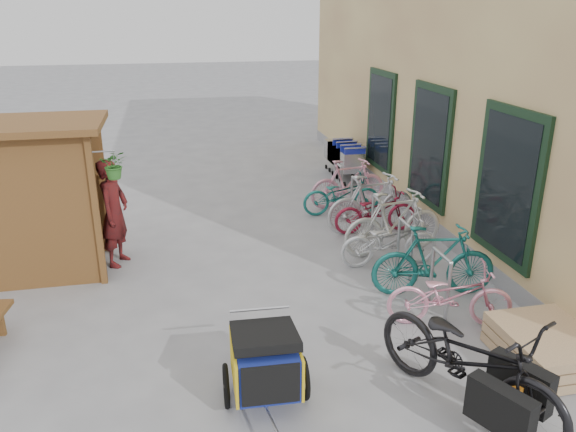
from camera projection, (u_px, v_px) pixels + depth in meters
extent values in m
plane|color=#969799|center=(275.00, 329.00, 7.36)|extent=(80.00, 80.00, 0.00)
cube|color=#E1C981|center=(542.00, 32.00, 11.55)|extent=(6.00, 13.00, 7.00)
cube|color=#969799|center=(398.00, 196.00, 12.13)|extent=(0.18, 13.00, 0.30)
cube|color=black|center=(508.00, 185.00, 7.94)|extent=(0.06, 1.50, 2.20)
cube|color=black|center=(506.00, 185.00, 7.94)|extent=(0.02, 1.25, 1.95)
cube|color=black|center=(430.00, 146.00, 10.23)|extent=(0.06, 1.50, 2.20)
cube|color=black|center=(428.00, 146.00, 10.23)|extent=(0.02, 1.25, 1.95)
cube|color=black|center=(381.00, 121.00, 12.53)|extent=(0.06, 1.50, 2.20)
cube|color=black|center=(379.00, 121.00, 12.52)|extent=(0.02, 1.25, 1.95)
cube|color=brown|center=(96.00, 212.00, 8.21)|extent=(0.09, 0.09, 2.30)
cube|color=brown|center=(104.00, 186.00, 9.40)|extent=(0.09, 0.09, 2.30)
cube|color=brown|center=(31.00, 216.00, 8.06)|extent=(1.80, 0.05, 2.30)
cube|color=brown|center=(47.00, 190.00, 9.19)|extent=(1.80, 0.05, 2.30)
cube|color=brown|center=(27.00, 125.00, 8.21)|extent=(2.15, 1.65, 0.10)
cube|color=brown|center=(28.00, 218.00, 8.67)|extent=(1.30, 1.15, 0.04)
cube|color=brown|center=(22.00, 181.00, 8.47)|extent=(1.30, 1.15, 0.04)
cylinder|color=#A5A8AD|center=(102.00, 151.00, 7.93)|extent=(0.36, 0.02, 0.02)
imported|color=#2D6B25|center=(114.00, 165.00, 8.03)|extent=(0.38, 0.33, 0.42)
cylinder|color=#A5A8AD|center=(448.00, 292.00, 7.43)|extent=(0.05, 0.05, 0.84)
cylinder|color=#A5A8AD|center=(431.00, 275.00, 7.89)|extent=(0.05, 0.05, 0.84)
cylinder|color=#A5A8AD|center=(442.00, 255.00, 7.52)|extent=(0.05, 0.50, 0.05)
cylinder|color=#A5A8AD|center=(411.00, 255.00, 8.53)|extent=(0.05, 0.05, 0.84)
cylinder|color=#A5A8AD|center=(398.00, 243.00, 8.99)|extent=(0.05, 0.05, 0.84)
cylinder|color=#A5A8AD|center=(406.00, 224.00, 8.62)|extent=(0.05, 0.50, 0.05)
cylinder|color=#A5A8AD|center=(382.00, 227.00, 9.63)|extent=(0.05, 0.05, 0.84)
cylinder|color=#A5A8AD|center=(372.00, 217.00, 10.09)|extent=(0.05, 0.05, 0.84)
cylinder|color=#A5A8AD|center=(379.00, 200.00, 9.72)|extent=(0.05, 0.50, 0.05)
cylinder|color=#A5A8AD|center=(360.00, 205.00, 10.74)|extent=(0.05, 0.05, 0.84)
cylinder|color=#A5A8AD|center=(352.00, 197.00, 11.19)|extent=(0.05, 0.05, 0.84)
cylinder|color=#A5A8AD|center=(356.00, 180.00, 10.82)|extent=(0.05, 0.50, 0.05)
cylinder|color=#A5A8AD|center=(341.00, 187.00, 11.84)|extent=(0.05, 0.05, 0.84)
cylinder|color=#A5A8AD|center=(334.00, 180.00, 12.30)|extent=(0.05, 0.05, 0.84)
cylinder|color=#A5A8AD|center=(338.00, 164.00, 11.92)|extent=(0.05, 0.50, 0.05)
cube|color=tan|center=(545.00, 357.00, 6.64)|extent=(1.00, 1.20, 0.12)
cube|color=tan|center=(547.00, 347.00, 6.59)|extent=(1.00, 1.20, 0.12)
cube|color=tan|center=(549.00, 337.00, 6.54)|extent=(1.00, 1.20, 0.12)
cube|color=silver|center=(349.00, 160.00, 13.42)|extent=(0.51, 0.78, 0.48)
cube|color=#1A25A9|center=(355.00, 151.00, 12.95)|extent=(0.51, 0.04, 0.17)
cylinder|color=silver|center=(356.00, 148.00, 12.90)|extent=(0.53, 0.03, 0.03)
cylinder|color=black|center=(345.00, 184.00, 13.26)|extent=(0.04, 0.11, 0.11)
cube|color=silver|center=(345.00, 157.00, 13.72)|extent=(0.51, 0.78, 0.48)
cube|color=#1A25A9|center=(351.00, 148.00, 13.24)|extent=(0.51, 0.04, 0.17)
cylinder|color=silver|center=(351.00, 145.00, 13.19)|extent=(0.53, 0.03, 0.03)
cylinder|color=black|center=(341.00, 180.00, 13.55)|extent=(0.04, 0.11, 0.11)
cube|color=silver|center=(341.00, 154.00, 14.01)|extent=(0.51, 0.78, 0.48)
cube|color=#1A25A9|center=(347.00, 145.00, 13.54)|extent=(0.51, 0.04, 0.17)
cylinder|color=silver|center=(347.00, 142.00, 13.49)|extent=(0.53, 0.03, 0.03)
cylinder|color=black|center=(337.00, 177.00, 13.85)|extent=(0.04, 0.11, 0.11)
cube|color=silver|center=(338.00, 151.00, 14.31)|extent=(0.51, 0.78, 0.48)
cube|color=#1A25A9|center=(343.00, 142.00, 13.83)|extent=(0.51, 0.04, 0.17)
cylinder|color=silver|center=(343.00, 139.00, 13.78)|extent=(0.53, 0.03, 0.03)
cylinder|color=black|center=(333.00, 173.00, 14.14)|extent=(0.04, 0.11, 0.11)
cube|color=navy|center=(265.00, 362.00, 5.87)|extent=(0.65, 0.84, 0.48)
cube|color=gold|center=(234.00, 365.00, 5.82)|extent=(0.07, 0.82, 0.48)
cube|color=gold|center=(296.00, 359.00, 5.92)|extent=(0.07, 0.82, 0.48)
cube|color=black|center=(271.00, 385.00, 5.47)|extent=(0.58, 0.06, 0.44)
cube|color=black|center=(264.00, 336.00, 5.82)|extent=(0.71, 0.81, 0.23)
torus|color=black|center=(226.00, 386.00, 5.89)|extent=(0.08, 0.48, 0.47)
torus|color=black|center=(304.00, 378.00, 6.02)|extent=(0.08, 0.48, 0.47)
cylinder|color=#B7B7BC|center=(275.00, 427.00, 5.31)|extent=(0.06, 0.70, 0.03)
cylinder|color=#B7B7BC|center=(260.00, 309.00, 6.16)|extent=(0.66, 0.06, 0.03)
imported|color=black|center=(468.00, 358.00, 5.72)|extent=(1.68, 2.38, 1.19)
cube|color=black|center=(500.00, 409.00, 5.21)|extent=(0.44, 0.66, 0.45)
cube|color=black|center=(520.00, 383.00, 5.57)|extent=(0.44, 0.66, 0.45)
cube|color=#C96A12|center=(511.00, 391.00, 5.38)|extent=(0.19, 0.21, 0.12)
imported|color=maroon|center=(114.00, 213.00, 8.97)|extent=(0.62, 0.75, 1.75)
imported|color=#F8A0BD|center=(450.00, 295.00, 7.32)|extent=(1.72, 0.96, 0.86)
imported|color=#1A6A64|center=(434.00, 261.00, 8.06)|extent=(1.85, 0.81, 1.08)
imported|color=silver|center=(389.00, 241.00, 9.06)|extent=(1.63, 0.64, 0.84)
imported|color=silver|center=(394.00, 222.00, 9.47)|extent=(1.91, 0.79, 1.11)
imported|color=maroon|center=(375.00, 211.00, 10.42)|extent=(1.58, 0.55, 0.83)
imported|color=silver|center=(371.00, 202.00, 10.48)|extent=(1.89, 0.82, 1.10)
imported|color=#1A6A64|center=(341.00, 195.00, 11.35)|extent=(1.60, 0.60, 0.83)
imported|color=#F8A0BD|center=(348.00, 183.00, 11.79)|extent=(1.75, 0.72, 1.02)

